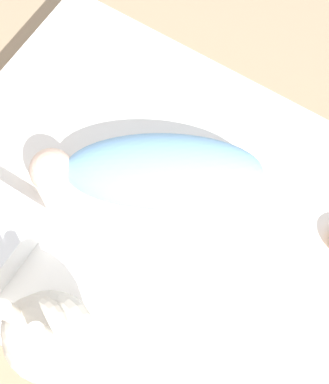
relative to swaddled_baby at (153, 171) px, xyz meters
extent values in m
plane|color=#9E8466|center=(0.07, -0.06, -0.24)|extent=(12.00, 12.00, 0.00)
cube|color=white|center=(0.07, -0.06, -0.16)|extent=(1.22, 0.92, 0.17)
ellipsoid|color=#7FB7E5|center=(0.02, 0.01, 0.00)|extent=(0.51, 0.41, 0.14)
sphere|color=beige|center=(-0.21, -0.13, -0.01)|extent=(0.11, 0.11, 0.11)
sphere|color=beige|center=(0.03, -0.44, 0.03)|extent=(0.19, 0.19, 0.19)
sphere|color=beige|center=(0.03, -0.44, 0.16)|extent=(0.12, 0.12, 0.12)
cylinder|color=beige|center=(-0.01, -0.44, 0.24)|extent=(0.03, 0.03, 0.08)
cylinder|color=beige|center=(0.06, -0.44, 0.24)|extent=(0.03, 0.03, 0.08)
camera|label=1|loc=(0.29, -0.42, 1.18)|focal=50.00mm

